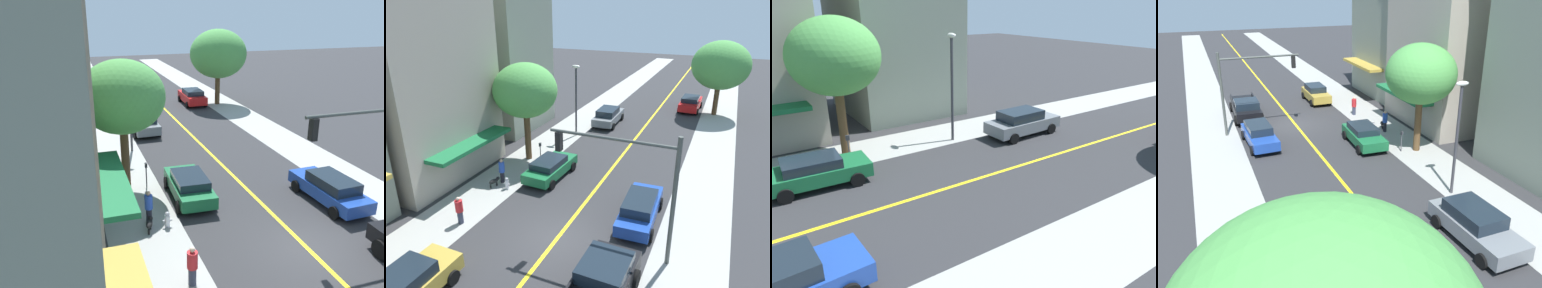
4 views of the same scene
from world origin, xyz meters
TOP-DOWN VIEW (x-y plane):
  - ground_plane at (0.00, 0.00)m, footprint 140.00×140.00m
  - sidewalk_left at (-6.23, 0.00)m, footprint 3.46×126.00m
  - sidewalk_right at (6.23, 0.00)m, footprint 3.46×126.00m
  - road_centerline_stripe at (0.00, 0.00)m, footprint 0.20×126.00m
  - pale_office_building at (-13.34, -5.81)m, footprint 10.53×9.05m
  - brick_apartment_block at (-13.34, 3.48)m, footprint 11.67×9.01m
  - street_tree_left_near at (-6.32, 8.03)m, footprint 4.53×4.53m
  - fire_hydrant at (-5.18, 3.42)m, footprint 0.44×0.24m
  - parking_meter at (-5.24, 7.90)m, footprint 0.12×0.18m
  - traffic_light_mast at (3.47, 0.47)m, footprint 5.80×0.32m
  - street_lamp at (-5.05, 14.00)m, footprint 0.70×0.36m
  - grey_sedan_left_curb at (-3.45, 18.06)m, footprint 2.18×4.78m
  - gold_sedan_left_curb at (-3.49, -5.85)m, footprint 1.96×4.38m
  - blue_sedan_right_curb at (3.36, 3.25)m, footprint 2.11×4.85m
  - green_sedan_left_curb at (-3.37, 5.88)m, footprint 2.19×4.52m
  - black_pickup_truck at (3.35, -3.32)m, footprint 2.35×5.86m
  - pedestrian_red_shirt at (-5.30, -0.73)m, footprint 0.40×0.40m
  - pedestrian_blue_shirt at (-5.90, 4.01)m, footprint 0.37×0.37m
  - small_dog at (-6.04, 3.29)m, footprint 0.49×0.80m

SIDE VIEW (x-z plane):
  - ground_plane at x=0.00m, z-range 0.00..0.00m
  - road_centerline_stripe at x=0.00m, z-range 0.00..0.00m
  - sidewalk_left at x=-6.23m, z-range 0.00..0.01m
  - sidewalk_right at x=6.23m, z-range 0.00..0.01m
  - fire_hydrant at x=-5.18m, z-range -0.01..0.76m
  - small_dog at x=-6.04m, z-range 0.10..0.70m
  - green_sedan_left_curb at x=-3.37m, z-range 0.05..1.43m
  - blue_sedan_right_curb at x=3.36m, z-range 0.04..1.52m
  - gold_sedan_left_curb at x=-3.49m, z-range 0.03..1.58m
  - pedestrian_red_shirt at x=-5.30m, z-range 0.03..1.60m
  - grey_sedan_left_curb at x=-3.45m, z-range 0.03..1.60m
  - pedestrian_blue_shirt at x=-5.90m, z-range 0.04..1.68m
  - black_pickup_truck at x=3.35m, z-range 0.02..1.70m
  - parking_meter at x=-5.24m, z-range 0.23..1.67m
  - street_lamp at x=-5.05m, z-range 0.75..6.89m
  - traffic_light_mast at x=3.47m, z-range 1.07..7.15m
  - street_tree_left_near at x=-6.32m, z-range 1.61..8.72m
  - pale_office_building at x=-13.34m, z-range 0.01..11.03m
  - brick_apartment_block at x=-13.34m, z-range 0.01..14.58m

